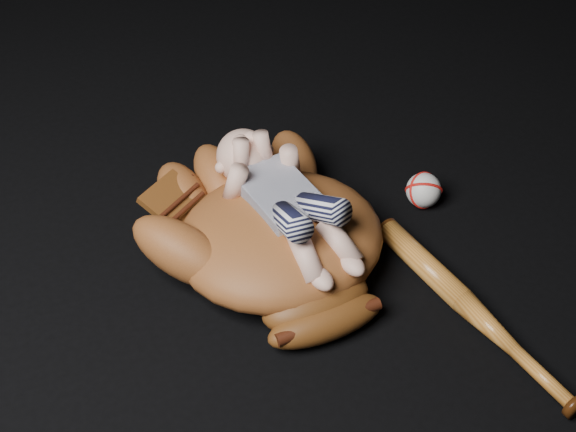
% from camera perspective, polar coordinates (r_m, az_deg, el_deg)
% --- Properties ---
extents(baseball_glove, '(0.49, 0.56, 0.17)m').
position_cam_1_polar(baseball_glove, '(1.42, -0.59, -1.02)').
color(baseball_glove, brown).
rests_on(baseball_glove, ground).
extents(newborn_baby, '(0.24, 0.41, 0.16)m').
position_cam_1_polar(newborn_baby, '(1.39, 0.06, 1.08)').
color(newborn_baby, '#E7AD95').
rests_on(newborn_baby, baseball_glove).
extents(baseball_bat, '(0.13, 0.48, 0.04)m').
position_cam_1_polar(baseball_bat, '(1.40, 13.02, -6.57)').
color(baseball_bat, '#B56823').
rests_on(baseball_bat, ground).
extents(baseball, '(0.08, 0.08, 0.07)m').
position_cam_1_polar(baseball, '(1.59, 9.63, 1.82)').
color(baseball, silver).
rests_on(baseball, ground).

